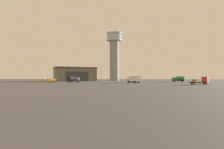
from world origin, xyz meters
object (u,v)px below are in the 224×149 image
object	(u,v)px
control_tower	(114,53)
light_post_north	(114,72)
truck_fuel_tanker_black	(73,79)
truck_box_white	(134,79)
truck_flatbed_red	(202,81)
airplane_orange	(50,80)
light_post_east	(70,72)
truck_fuel_tanker_green	(179,79)
light_post_west	(101,72)

from	to	relation	value
control_tower	light_post_north	bearing A→B (deg)	-86.68
truck_fuel_tanker_black	truck_box_white	xyz separation A→B (m)	(29.72, -8.52, 0.04)
truck_flatbed_red	truck_box_white	bearing A→B (deg)	-174.93
truck_box_white	light_post_north	bearing A→B (deg)	-11.52
airplane_orange	truck_fuel_tanker_black	distance (m)	13.05
light_post_east	truck_fuel_tanker_green	bearing A→B (deg)	-4.13
control_tower	light_post_north	world-z (taller)	control_tower
light_post_west	light_post_east	xyz separation A→B (m)	(-17.39, -9.31, -0.70)
light_post_west	light_post_north	distance (m)	11.74
light_post_west	light_post_north	xyz separation A→B (m)	(8.57, -8.00, -0.66)
truck_flatbed_red	light_post_west	size ratio (longest dim) A/B	0.60
control_tower	light_post_north	xyz separation A→B (m)	(1.23, -21.12, -14.08)
control_tower	truck_fuel_tanker_green	bearing A→B (deg)	-36.14
truck_fuel_tanker_green	truck_flatbed_red	bearing A→B (deg)	120.56
light_post_north	truck_fuel_tanker_black	bearing A→B (deg)	-136.48
light_post_west	truck_fuel_tanker_green	bearing A→B (deg)	-17.31
truck_flatbed_red	truck_box_white	world-z (taller)	truck_box_white
control_tower	truck_fuel_tanker_green	distance (m)	48.93
airplane_orange	truck_fuel_tanker_green	size ratio (longest dim) A/B	1.25
airplane_orange	truck_box_white	size ratio (longest dim) A/B	1.17
control_tower	truck_fuel_tanker_black	xyz separation A→B (m)	(-17.68, -39.07, -17.86)
airplane_orange	truck_box_white	bearing A→B (deg)	-75.34
truck_flatbed_red	light_post_east	bearing A→B (deg)	-174.27
truck_box_white	light_post_east	distance (m)	44.71
truck_fuel_tanker_green	light_post_east	bearing A→B (deg)	29.64
truck_fuel_tanker_green	light_post_west	bearing A→B (deg)	16.46
airplane_orange	truck_flatbed_red	world-z (taller)	truck_flatbed_red
control_tower	truck_fuel_tanker_black	bearing A→B (deg)	-114.35
truck_flatbed_red	truck_fuel_tanker_green	bearing A→B (deg)	127.32
truck_fuel_tanker_black	light_post_east	xyz separation A→B (m)	(-7.05, 16.64, 3.73)
truck_fuel_tanker_black	truck_fuel_tanker_green	size ratio (longest dim) A/B	1.06
light_post_north	control_tower	bearing A→B (deg)	93.32
control_tower	light_post_west	size ratio (longest dim) A/B	3.61
light_post_east	truck_flatbed_red	bearing A→B (deg)	-34.79
airplane_orange	truck_fuel_tanker_green	distance (m)	68.07
truck_fuel_tanker_black	light_post_west	world-z (taller)	light_post_west
control_tower	truck_box_white	size ratio (longest dim) A/B	5.19
control_tower	airplane_orange	world-z (taller)	control_tower
truck_fuel_tanker_black	truck_flatbed_red	size ratio (longest dim) A/B	1.15
control_tower	truck_flatbed_red	size ratio (longest dim) A/B	5.99
light_post_east	airplane_orange	bearing A→B (deg)	-111.89
truck_flatbed_red	light_post_east	xyz separation A→B (m)	(-59.47, 41.32, 4.06)
control_tower	truck_fuel_tanker_green	world-z (taller)	control_tower
airplane_orange	truck_fuel_tanker_green	xyz separation A→B (m)	(67.34, 9.99, 0.42)
airplane_orange	truck_fuel_tanker_black	world-z (taller)	truck_fuel_tanker_black
light_post_east	light_post_west	bearing A→B (deg)	28.17
airplane_orange	truck_flatbed_red	bearing A→B (deg)	-83.59
control_tower	truck_box_white	bearing A→B (deg)	-75.80
truck_fuel_tanker_black	control_tower	bearing A→B (deg)	2.04
truck_fuel_tanker_black	light_post_east	size ratio (longest dim) A/B	0.80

